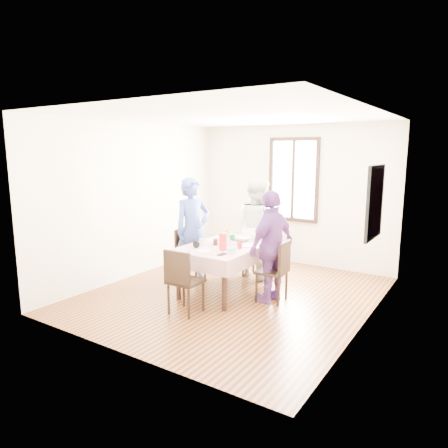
{
  "coord_description": "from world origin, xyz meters",
  "views": [
    {
      "loc": [
        3.19,
        -5.14,
        2.21
      ],
      "look_at": [
        -0.16,
        -0.0,
        1.1
      ],
      "focal_mm": 32.64,
      "sensor_mm": 36.0,
      "label": 1
    }
  ],
  "objects_px": {
    "chair_near": "(186,281)",
    "chair_left": "(192,255)",
    "chair_right": "(272,271)",
    "chair_far": "(256,251)",
    "person_left": "(192,230)",
    "person_far": "(256,228)",
    "dining_table": "(226,269)",
    "person_right": "(271,246)"
  },
  "relations": [
    {
      "from": "dining_table",
      "to": "chair_left",
      "type": "relative_size",
      "value": 1.61
    },
    {
      "from": "chair_right",
      "to": "person_far",
      "type": "xyz_separation_m",
      "value": [
        -0.78,
        0.94,
        0.41
      ]
    },
    {
      "from": "chair_far",
      "to": "person_right",
      "type": "xyz_separation_m",
      "value": [
        0.76,
        -0.96,
        0.37
      ]
    },
    {
      "from": "chair_left",
      "to": "chair_near",
      "type": "bearing_deg",
      "value": 24.63
    },
    {
      "from": "chair_far",
      "to": "chair_left",
      "type": "bearing_deg",
      "value": 51.63
    },
    {
      "from": "chair_near",
      "to": "person_far",
      "type": "distance_m",
      "value": 2.04
    },
    {
      "from": "chair_near",
      "to": "person_far",
      "type": "relative_size",
      "value": 0.52
    },
    {
      "from": "chair_left",
      "to": "chair_far",
      "type": "xyz_separation_m",
      "value": [
        0.78,
        0.87,
        0.0
      ]
    },
    {
      "from": "chair_near",
      "to": "chair_left",
      "type": "bearing_deg",
      "value": 122.79
    },
    {
      "from": "person_left",
      "to": "person_far",
      "type": "distance_m",
      "value": 1.14
    },
    {
      "from": "chair_right",
      "to": "person_right",
      "type": "distance_m",
      "value": 0.37
    },
    {
      "from": "person_far",
      "to": "dining_table",
      "type": "bearing_deg",
      "value": 108.27
    },
    {
      "from": "chair_left",
      "to": "person_right",
      "type": "bearing_deg",
      "value": 76.92
    },
    {
      "from": "chair_near",
      "to": "person_right",
      "type": "distance_m",
      "value": 1.35
    },
    {
      "from": "chair_right",
      "to": "chair_far",
      "type": "xyz_separation_m",
      "value": [
        -0.78,
        0.96,
        0.0
      ]
    },
    {
      "from": "person_right",
      "to": "person_far",
      "type": "bearing_deg",
      "value": -131.67
    },
    {
      "from": "chair_far",
      "to": "person_left",
      "type": "bearing_deg",
      "value": 52.4
    },
    {
      "from": "person_far",
      "to": "chair_far",
      "type": "bearing_deg",
      "value": -71.73
    },
    {
      "from": "person_far",
      "to": "chair_near",
      "type": "bearing_deg",
      "value": 108.27
    },
    {
      "from": "person_far",
      "to": "person_right",
      "type": "relative_size",
      "value": 1.05
    },
    {
      "from": "person_far",
      "to": "person_right",
      "type": "height_order",
      "value": "person_far"
    },
    {
      "from": "chair_right",
      "to": "person_right",
      "type": "relative_size",
      "value": 0.55
    },
    {
      "from": "chair_near",
      "to": "person_right",
      "type": "bearing_deg",
      "value": 52.67
    },
    {
      "from": "chair_far",
      "to": "person_left",
      "type": "xyz_separation_m",
      "value": [
        -0.76,
        -0.87,
        0.43
      ]
    },
    {
      "from": "dining_table",
      "to": "person_far",
      "type": "height_order",
      "value": "person_far"
    },
    {
      "from": "dining_table",
      "to": "person_far",
      "type": "distance_m",
      "value": 1.11
    },
    {
      "from": "dining_table",
      "to": "chair_right",
      "type": "bearing_deg",
      "value": 3.36
    },
    {
      "from": "person_left",
      "to": "person_right",
      "type": "relative_size",
      "value": 1.07
    },
    {
      "from": "chair_near",
      "to": "person_right",
      "type": "height_order",
      "value": "person_right"
    },
    {
      "from": "chair_right",
      "to": "chair_near",
      "type": "height_order",
      "value": "same"
    },
    {
      "from": "person_far",
      "to": "chair_right",
      "type": "bearing_deg",
      "value": 147.9
    },
    {
      "from": "person_left",
      "to": "person_right",
      "type": "xyz_separation_m",
      "value": [
        1.52,
        -0.09,
        -0.06
      ]
    },
    {
      "from": "dining_table",
      "to": "chair_far",
      "type": "xyz_separation_m",
      "value": [
        0.0,
        1.01,
        0.08
      ]
    },
    {
      "from": "chair_far",
      "to": "person_right",
      "type": "height_order",
      "value": "person_right"
    },
    {
      "from": "chair_left",
      "to": "chair_far",
      "type": "relative_size",
      "value": 1.0
    },
    {
      "from": "dining_table",
      "to": "person_right",
      "type": "distance_m",
      "value": 0.89
    },
    {
      "from": "person_left",
      "to": "chair_far",
      "type": "bearing_deg",
      "value": -17.23
    },
    {
      "from": "dining_table",
      "to": "chair_far",
      "type": "relative_size",
      "value": 1.61
    },
    {
      "from": "chair_far",
      "to": "person_far",
      "type": "distance_m",
      "value": 0.41
    },
    {
      "from": "chair_far",
      "to": "chair_near",
      "type": "distance_m",
      "value": 2.02
    },
    {
      "from": "chair_right",
      "to": "person_left",
      "type": "bearing_deg",
      "value": 81.83
    },
    {
      "from": "chair_far",
      "to": "person_far",
      "type": "xyz_separation_m",
      "value": [
        -0.0,
        -0.02,
        0.41
      ]
    }
  ]
}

